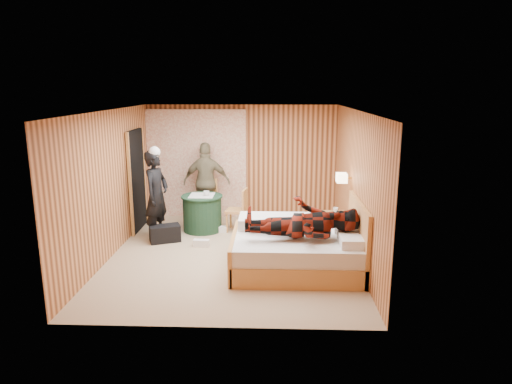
{
  "coord_description": "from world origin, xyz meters",
  "views": [
    {
      "loc": [
        0.69,
        -7.55,
        2.89
      ],
      "look_at": [
        0.4,
        0.35,
        1.05
      ],
      "focal_mm": 32.0,
      "sensor_mm": 36.0,
      "label": 1
    }
  ],
  "objects_px": {
    "round_table": "(202,213)",
    "woman_standing": "(157,195)",
    "duffel_bag": "(165,234)",
    "man_at_table": "(207,182)",
    "nightstand": "(336,228)",
    "man_on_bed": "(302,213)",
    "bed": "(299,249)",
    "chair_near": "(240,207)",
    "chair_far": "(207,197)",
    "wall_lamp": "(342,178)"
  },
  "relations": [
    {
      "from": "chair_near",
      "to": "man_on_bed",
      "type": "relative_size",
      "value": 0.5
    },
    {
      "from": "wall_lamp",
      "to": "chair_far",
      "type": "height_order",
      "value": "wall_lamp"
    },
    {
      "from": "woman_standing",
      "to": "man_at_table",
      "type": "distance_m",
      "value": 1.46
    },
    {
      "from": "round_table",
      "to": "man_at_table",
      "type": "distance_m",
      "value": 0.85
    },
    {
      "from": "nightstand",
      "to": "woman_standing",
      "type": "relative_size",
      "value": 0.35
    },
    {
      "from": "chair_far",
      "to": "duffel_bag",
      "type": "bearing_deg",
      "value": -109.84
    },
    {
      "from": "duffel_bag",
      "to": "man_on_bed",
      "type": "height_order",
      "value": "man_on_bed"
    },
    {
      "from": "chair_near",
      "to": "man_on_bed",
      "type": "xyz_separation_m",
      "value": [
        1.11,
        -2.13,
        0.48
      ]
    },
    {
      "from": "bed",
      "to": "duffel_bag",
      "type": "distance_m",
      "value": 2.75
    },
    {
      "from": "chair_near",
      "to": "man_on_bed",
      "type": "height_order",
      "value": "man_on_bed"
    },
    {
      "from": "bed",
      "to": "duffel_bag",
      "type": "height_order",
      "value": "bed"
    },
    {
      "from": "man_at_table",
      "to": "chair_far",
      "type": "bearing_deg",
      "value": 98.89
    },
    {
      "from": "duffel_bag",
      "to": "man_at_table",
      "type": "bearing_deg",
      "value": 44.8
    },
    {
      "from": "bed",
      "to": "chair_far",
      "type": "bearing_deg",
      "value": 125.56
    },
    {
      "from": "man_on_bed",
      "to": "bed",
      "type": "bearing_deg",
      "value": 97.02
    },
    {
      "from": "nightstand",
      "to": "chair_near",
      "type": "bearing_deg",
      "value": 159.29
    },
    {
      "from": "round_table",
      "to": "man_on_bed",
      "type": "bearing_deg",
      "value": -48.77
    },
    {
      "from": "bed",
      "to": "round_table",
      "type": "distance_m",
      "value": 2.67
    },
    {
      "from": "bed",
      "to": "chair_near",
      "type": "bearing_deg",
      "value": 119.72
    },
    {
      "from": "chair_far",
      "to": "man_on_bed",
      "type": "relative_size",
      "value": 0.53
    },
    {
      "from": "chair_near",
      "to": "wall_lamp",
      "type": "bearing_deg",
      "value": 74.41
    },
    {
      "from": "round_table",
      "to": "chair_near",
      "type": "distance_m",
      "value": 0.78
    },
    {
      "from": "man_at_table",
      "to": "chair_near",
      "type": "bearing_deg",
      "value": 136.27
    },
    {
      "from": "bed",
      "to": "round_table",
      "type": "bearing_deg",
      "value": 134.01
    },
    {
      "from": "wall_lamp",
      "to": "duffel_bag",
      "type": "relative_size",
      "value": 0.46
    },
    {
      "from": "round_table",
      "to": "woman_standing",
      "type": "bearing_deg",
      "value": -146.07
    },
    {
      "from": "chair_near",
      "to": "woman_standing",
      "type": "bearing_deg",
      "value": -62.62
    },
    {
      "from": "man_at_table",
      "to": "man_on_bed",
      "type": "height_order",
      "value": "man_on_bed"
    },
    {
      "from": "duffel_bag",
      "to": "man_on_bed",
      "type": "bearing_deg",
      "value": -51.82
    },
    {
      "from": "wall_lamp",
      "to": "duffel_bag",
      "type": "bearing_deg",
      "value": 176.85
    },
    {
      "from": "man_on_bed",
      "to": "round_table",
      "type": "bearing_deg",
      "value": 131.23
    },
    {
      "from": "wall_lamp",
      "to": "man_at_table",
      "type": "relative_size",
      "value": 0.15
    },
    {
      "from": "round_table",
      "to": "chair_far",
      "type": "distance_m",
      "value": 0.69
    },
    {
      "from": "bed",
      "to": "nightstand",
      "type": "height_order",
      "value": "bed"
    },
    {
      "from": "wall_lamp",
      "to": "round_table",
      "type": "bearing_deg",
      "value": 161.3
    },
    {
      "from": "nightstand",
      "to": "man_on_bed",
      "type": "relative_size",
      "value": 0.34
    },
    {
      "from": "bed",
      "to": "duffel_bag",
      "type": "relative_size",
      "value": 3.69
    },
    {
      "from": "nightstand",
      "to": "chair_far",
      "type": "relative_size",
      "value": 0.64
    },
    {
      "from": "bed",
      "to": "chair_far",
      "type": "xyz_separation_m",
      "value": [
        -1.85,
        2.59,
        0.22
      ]
    },
    {
      "from": "nightstand",
      "to": "man_on_bed",
      "type": "xyz_separation_m",
      "value": [
        -0.73,
        -1.43,
        0.69
      ]
    },
    {
      "from": "round_table",
      "to": "man_on_bed",
      "type": "distance_m",
      "value": 2.93
    },
    {
      "from": "nightstand",
      "to": "chair_far",
      "type": "xyz_separation_m",
      "value": [
        -2.61,
        1.39,
        0.24
      ]
    },
    {
      "from": "wall_lamp",
      "to": "bed",
      "type": "relative_size",
      "value": 0.13
    },
    {
      "from": "bed",
      "to": "chair_near",
      "type": "distance_m",
      "value": 2.2
    },
    {
      "from": "bed",
      "to": "duffel_bag",
      "type": "xyz_separation_m",
      "value": [
        -2.47,
        1.2,
        -0.17
      ]
    },
    {
      "from": "round_table",
      "to": "woman_standing",
      "type": "height_order",
      "value": "woman_standing"
    },
    {
      "from": "bed",
      "to": "man_on_bed",
      "type": "bearing_deg",
      "value": -82.98
    },
    {
      "from": "woman_standing",
      "to": "duffel_bag",
      "type": "bearing_deg",
      "value": -120.86
    },
    {
      "from": "chair_far",
      "to": "man_at_table",
      "type": "distance_m",
      "value": 0.32
    },
    {
      "from": "wall_lamp",
      "to": "chair_far",
      "type": "distance_m",
      "value": 3.17
    }
  ]
}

